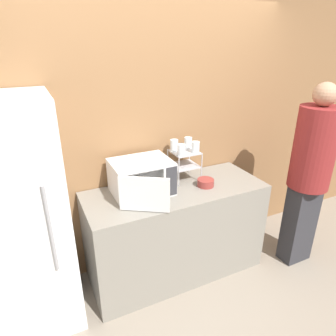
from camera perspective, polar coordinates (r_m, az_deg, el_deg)
name	(u,v)px	position (r m, az deg, el deg)	size (l,w,h in m)	color
ground_plane	(191,290)	(3.04, 4.37, -22.18)	(12.00, 12.00, 0.00)	gray
wall_back	(159,137)	(2.89, -1.72, 5.83)	(8.00, 0.06, 2.60)	olive
counter	(175,231)	(2.96, 1.44, -11.92)	(1.67, 0.66, 0.91)	gray
microwave	(142,178)	(2.60, -5.06, -1.87)	(0.53, 0.63, 0.30)	silver
dish_rack	(184,159)	(2.84, 3.16, 1.68)	(0.25, 0.24, 0.29)	#B2B2B7
glass_front_left	(181,150)	(2.70, 2.55, 3.48)	(0.07, 0.07, 0.10)	silver
glass_back_right	(188,143)	(2.90, 3.85, 4.85)	(0.07, 0.07, 0.10)	silver
glass_front_right	(195,147)	(2.78, 5.26, 3.99)	(0.07, 0.07, 0.10)	silver
glass_back_left	(174,145)	(2.82, 1.19, 4.40)	(0.07, 0.07, 0.10)	silver
bowl	(206,183)	(2.79, 7.17, -2.80)	(0.15, 0.15, 0.07)	maroon
person	(310,169)	(3.14, 25.44, -0.25)	(0.38, 0.38, 1.84)	#2D2D33
refrigerator	(16,223)	(2.50, -26.96, -9.40)	(0.72, 0.68, 1.85)	white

